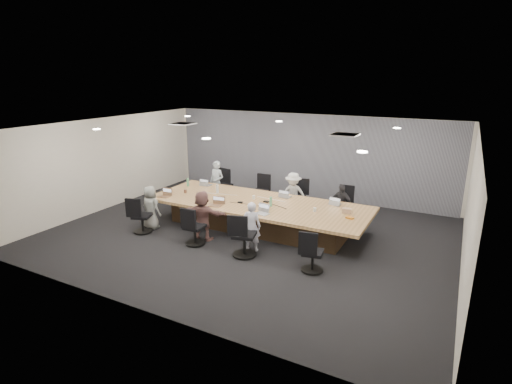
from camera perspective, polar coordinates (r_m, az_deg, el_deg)
The scene contains 39 objects.
floor at distance 10.58m, azimuth -1.01°, elevation -6.01°, with size 10.00×8.00×0.00m, color black.
ceiling at distance 9.86m, azimuth -1.10°, elevation 9.22°, with size 10.00×8.00×0.00m, color white.
wall_back at distance 13.68m, azimuth 7.06°, elevation 5.17°, with size 10.00×2.80×0.00m, color beige.
wall_front at distance 7.07m, azimuth -16.92°, elevation -6.17°, with size 10.00×2.80×0.00m, color beige.
wall_left at distance 13.22m, azimuth -20.47°, elevation 3.86°, with size 8.00×2.80×0.00m, color beige.
wall_right at distance 8.97m, azimuth 28.25°, elevation -2.67°, with size 8.00×2.80×0.00m, color beige.
curtain at distance 13.61m, azimuth 6.94°, elevation 5.11°, with size 9.80×0.04×2.80m, color gray.
conference_table at distance 10.85m, azimuth 0.25°, elevation -3.16°, with size 6.00×2.20×0.74m.
chair_0 at distance 13.29m, azimuth -4.78°, elevation 0.63°, with size 0.59×0.59×0.87m, color black, non-canonical shape.
chair_1 at distance 12.62m, azimuth 0.66°, elevation -0.27°, with size 0.56×0.56×0.83m, color black, non-canonical shape.
chair_2 at distance 12.13m, azimuth 5.91°, elevation -1.02°, with size 0.57×0.57×0.84m, color black, non-canonical shape.
chair_3 at distance 11.71m, azimuth 12.45°, elevation -2.12°, with size 0.53×0.53×0.78m, color black, non-canonical shape.
chair_4 at distance 10.98m, azimuth -15.94°, elevation -3.68°, with size 0.52×0.52×0.76m, color black, non-canonical shape.
chair_5 at distance 9.93m, azimuth -8.74°, elevation -5.36°, with size 0.52×0.52×0.76m, color black, non-canonical shape.
chair_6 at distance 9.20m, azimuth -1.67°, elevation -6.63°, with size 0.58×0.58×0.86m, color black, non-canonical shape.
chair_7 at distance 8.61m, azimuth 8.09°, elevation -8.99°, with size 0.49×0.49×0.73m, color black, non-canonical shape.
person_0 at distance 12.94m, azimuth -5.63°, elevation 1.37°, with size 0.51×0.33×1.40m, color #A5B5C2.
laptop_0 at distance 12.49m, azimuth -7.02°, elevation 1.02°, with size 0.31×0.21×0.02m, color #B2B2B7.
person_2 at distance 11.75m, azimuth 5.31°, elevation -0.37°, with size 0.85×0.49×1.31m, color #BDBDBD.
laptop_2 at distance 11.23m, azimuth 4.24°, elevation -0.64°, with size 0.31×0.21×0.02m, color #B2B2B7.
person_3 at distance 11.33m, azimuth 12.02°, elevation -1.72°, with size 0.68×0.28×1.16m, color #2A2A2E.
laptop_3 at distance 10.77m, azimuth 11.26°, elevation -1.67°, with size 0.30×0.21×0.02m, color #B2B2B7.
person_4 at distance 11.15m, azimuth -14.80°, elevation -2.13°, with size 0.58×0.38×1.19m, color gray.
laptop_4 at distance 11.49m, azimuth -13.03°, elevation -0.64°, with size 0.30×0.21×0.02m, color #8C6647.
person_5 at distance 10.10m, azimuth -7.63°, elevation -3.35°, with size 1.19×0.38×1.29m, color brown.
laptop_5 at distance 10.50m, azimuth -5.93°, elevation -1.92°, with size 0.35×0.24×0.02m, color #8C6647.
person_6 at distance 9.42m, azimuth -0.63°, elevation -4.93°, with size 0.44×0.29×1.21m, color silver.
laptop_6 at distance 9.83m, azimuth 0.89°, elevation -3.11°, with size 0.32×0.22×0.02m, color #B2B2B7.
bottle_green_left at distance 12.43m, azimuth -9.73°, elevation 1.38°, with size 0.07×0.07×0.25m, color #55A472.
bottle_green_right at distance 10.37m, azimuth 2.13°, elevation -1.38°, with size 0.07×0.07×0.25m, color #55A472.
bottle_clear at distance 11.61m, azimuth -5.55°, elevation 0.48°, with size 0.07×0.07×0.25m, color silver.
cup_white_far at distance 11.00m, azimuth -0.33°, elevation -0.76°, with size 0.08×0.08×0.10m, color white.
cup_white_near at distance 10.10m, azimuth 8.38°, elevation -2.51°, with size 0.08×0.08×0.10m, color white.
mug_brown at distance 11.75m, azimuth -10.06°, elevation 0.12°, with size 0.08×0.08×0.10m, color brown.
mic_left at distance 10.69m, azimuth -2.26°, elevation -1.47°, with size 0.14×0.09×0.03m, color black.
mic_right at distance 10.74m, azimuth 1.46°, elevation -1.37°, with size 0.14×0.09×0.03m, color black.
stapler at distance 10.39m, azimuth 1.29°, elevation -1.91°, with size 0.14×0.04×0.05m, color black.
canvas_bag at distance 10.13m, azimuth 12.84°, elevation -2.62°, with size 0.23×0.14×0.12m, color tan.
snack_packet at distance 9.78m, azimuth 13.25°, elevation -3.61°, with size 0.18×0.12×0.04m, color #C66E18.
Camera 1 is at (4.71, -8.57, 4.02)m, focal length 28.00 mm.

